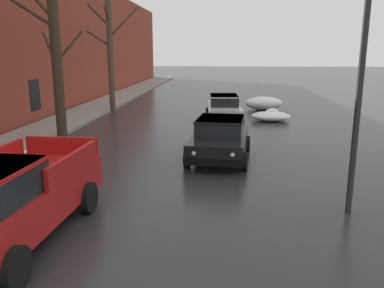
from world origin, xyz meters
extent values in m
cube|color=gray|center=(-6.17, 18.00, 0.06)|extent=(2.62, 80.00, 0.12)
cube|color=black|center=(-7.69, 21.92, 1.44)|extent=(0.08, 1.10, 1.60)
cube|color=black|center=(-7.69, 25.22, 1.58)|extent=(0.08, 1.10, 1.60)
ellipsoid|color=white|center=(4.68, 27.43, 0.42)|extent=(2.36, 1.43, 0.84)
ellipsoid|color=white|center=(4.38, 27.62, 0.30)|extent=(0.71, 0.59, 0.59)
ellipsoid|color=white|center=(5.13, 27.34, 0.29)|extent=(0.70, 0.58, 0.58)
ellipsoid|color=white|center=(-5.03, 14.03, 0.25)|extent=(2.33, 1.16, 0.49)
ellipsoid|color=white|center=(4.65, 23.28, 0.25)|extent=(2.10, 1.50, 0.50)
ellipsoid|color=white|center=(4.75, 23.47, 0.33)|extent=(0.80, 0.66, 0.66)
ellipsoid|color=white|center=(4.27, 23.22, 0.20)|extent=(0.48, 0.40, 0.40)
cylinder|color=#382B1E|center=(-4.77, 18.14, 3.36)|extent=(0.43, 0.43, 6.72)
cylinder|color=#382B1E|center=(-5.28, 18.76, 3.73)|extent=(1.15, 1.38, 1.45)
cylinder|color=#382B1E|center=(-4.76, 18.79, 3.53)|extent=(0.17, 1.35, 0.68)
cylinder|color=#382B1E|center=(-4.35, 18.55, 3.85)|extent=(0.98, 0.94, 1.31)
cylinder|color=#382B1E|center=(-5.55, 18.76, 5.56)|extent=(1.71, 1.40, 1.38)
cylinder|color=#382B1E|center=(-5.47, 17.36, 5.21)|extent=(1.53, 1.70, 1.34)
cylinder|color=#4C3D2D|center=(-4.77, 26.18, 3.58)|extent=(0.35, 0.35, 7.15)
cylinder|color=#4C3D2D|center=(-4.64, 25.30, 5.72)|extent=(0.39, 1.81, 0.81)
cylinder|color=#4C3D2D|center=(-5.48, 26.21, 4.40)|extent=(1.49, 0.21, 1.04)
cylinder|color=#4C3D2D|center=(-3.88, 26.12, 5.32)|extent=(1.88, 0.25, 1.79)
cylinder|color=#4C3D2D|center=(-5.26, 25.77, 5.70)|extent=(1.13, 0.98, 1.28)
cube|color=red|center=(-2.08, 8.88, 0.74)|extent=(2.19, 5.24, 0.76)
cube|color=red|center=(-1.10, 9.87, 1.34)|extent=(0.21, 2.48, 0.44)
cube|color=red|center=(-1.97, 11.40, 1.34)|extent=(1.87, 0.18, 0.44)
cylinder|color=black|center=(-1.14, 7.29, 0.36)|extent=(0.25, 0.73, 0.72)
cylinder|color=black|center=(-1.01, 10.38, 0.36)|extent=(0.25, 0.73, 0.72)
cylinder|color=black|center=(-3.01, 10.47, 0.36)|extent=(0.25, 0.73, 0.72)
cube|color=black|center=(1.99, 15.28, 0.60)|extent=(2.14, 4.05, 0.60)
cube|color=black|center=(2.00, 15.48, 1.16)|extent=(1.72, 2.16, 0.52)
cube|color=black|center=(2.00, 15.48, 1.39)|extent=(1.76, 2.21, 0.06)
cube|color=black|center=(1.81, 13.39, 0.42)|extent=(1.75, 0.28, 0.22)
cube|color=black|center=(2.17, 17.17, 0.42)|extent=(1.75, 0.28, 0.22)
cylinder|color=black|center=(2.78, 13.99, 0.30)|extent=(0.24, 0.61, 0.60)
cylinder|color=black|center=(0.97, 14.16, 0.30)|extent=(0.24, 0.61, 0.60)
cylinder|color=black|center=(3.01, 16.40, 0.30)|extent=(0.24, 0.61, 0.60)
cylinder|color=black|center=(1.19, 16.57, 0.30)|extent=(0.24, 0.61, 0.60)
sphere|color=silver|center=(2.38, 13.31, 0.68)|extent=(0.14, 0.14, 0.14)
sphere|color=silver|center=(1.23, 13.42, 0.68)|extent=(0.14, 0.14, 0.14)
cube|color=#B7B7BC|center=(2.14, 22.59, 0.60)|extent=(1.84, 4.25, 0.60)
cube|color=black|center=(2.13, 22.79, 1.16)|extent=(1.52, 2.24, 0.52)
cube|color=#B7B7BC|center=(2.13, 22.79, 1.39)|extent=(1.55, 2.28, 0.06)
cube|color=#525254|center=(2.24, 20.55, 0.42)|extent=(1.61, 0.20, 0.22)
cube|color=#525254|center=(2.04, 24.62, 0.42)|extent=(1.61, 0.20, 0.22)
cylinder|color=black|center=(3.04, 21.33, 0.30)|extent=(0.21, 0.61, 0.60)
cylinder|color=black|center=(1.37, 21.25, 0.30)|extent=(0.21, 0.61, 0.60)
cylinder|color=black|center=(2.91, 23.92, 0.30)|extent=(0.21, 0.61, 0.60)
cylinder|color=black|center=(1.24, 23.84, 0.30)|extent=(0.21, 0.61, 0.60)
sphere|color=silver|center=(2.78, 20.55, 0.68)|extent=(0.14, 0.14, 0.14)
sphere|color=silver|center=(1.71, 20.49, 0.68)|extent=(0.14, 0.14, 0.14)
cylinder|color=#28282D|center=(5.02, 10.82, 3.13)|extent=(0.14, 0.14, 6.27)
camera|label=1|loc=(2.06, 1.91, 3.67)|focal=37.25mm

